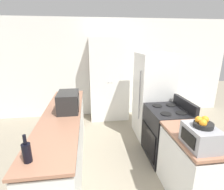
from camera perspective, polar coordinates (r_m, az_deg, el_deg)
wall_back at (r=4.83m, az=-2.59°, el=8.51°), size 7.00×0.06×2.60m
counter_left at (r=3.11m, az=-15.44°, el=-14.11°), size 0.60×2.69×0.92m
counter_right at (r=2.70m, az=24.74°, el=-20.69°), size 0.60×0.91×0.92m
pantry_cabinet at (r=4.57m, az=-1.00°, el=5.01°), size 0.99×0.56×2.13m
stove at (r=3.31m, az=17.24°, el=-11.78°), size 0.66×0.77×1.08m
refrigerator at (r=3.83m, az=13.05°, el=-0.37°), size 0.69×0.77×1.80m
microwave at (r=2.95m, az=-14.01°, el=-2.14°), size 0.34×0.49×0.32m
wine_bottle at (r=1.92m, az=-26.08°, el=-16.39°), size 0.08×0.08×0.29m
toaster_oven at (r=2.17m, az=26.94°, el=-12.09°), size 0.30×0.38×0.24m
fruit_bowl at (r=2.10m, az=27.56°, el=-8.16°), size 0.20×0.20×0.11m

